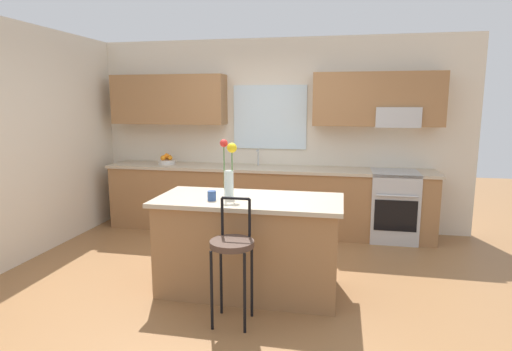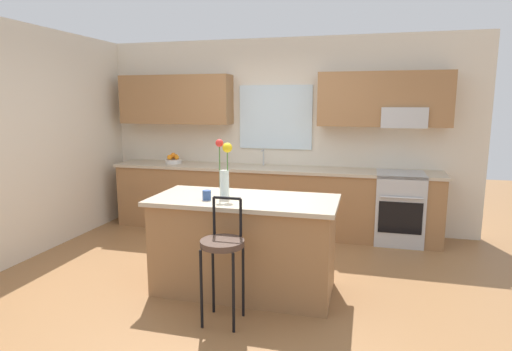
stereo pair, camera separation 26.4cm
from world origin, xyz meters
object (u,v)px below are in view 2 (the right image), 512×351
(oven_range, at_px, (399,208))
(mug_ceramic, at_px, (207,195))
(kitchen_island, at_px, (244,244))
(bar_stool_near, at_px, (223,249))
(flower_vase, at_px, (224,170))
(fruit_bowl_oranges, at_px, (173,160))

(oven_range, xyz_separation_m, mug_ceramic, (-1.85, -2.08, 0.51))
(kitchen_island, xyz_separation_m, bar_stool_near, (0.00, -0.63, 0.17))
(kitchen_island, distance_m, flower_vase, 0.74)
(kitchen_island, height_order, fruit_bowl_oranges, fruit_bowl_oranges)
(kitchen_island, bearing_deg, mug_ceramic, -152.61)
(mug_ceramic, distance_m, fruit_bowl_oranges, 2.50)
(oven_range, bearing_deg, kitchen_island, -128.77)
(oven_range, distance_m, kitchen_island, 2.46)
(mug_ceramic, bearing_deg, kitchen_island, 27.39)
(oven_range, height_order, kitchen_island, same)
(kitchen_island, xyz_separation_m, fruit_bowl_oranges, (-1.66, 1.94, 0.51))
(bar_stool_near, bearing_deg, kitchen_island, 90.00)
(oven_range, xyz_separation_m, fruit_bowl_oranges, (-3.19, 0.03, 0.52))
(fruit_bowl_oranges, bearing_deg, kitchen_island, -49.55)
(bar_stool_near, xyz_separation_m, flower_vase, (-0.19, 0.61, 0.54))
(oven_range, distance_m, bar_stool_near, 2.98)
(fruit_bowl_oranges, bearing_deg, mug_ceramic, -57.45)
(mug_ceramic, bearing_deg, bar_stool_near, -56.17)
(oven_range, relative_size, flower_vase, 1.66)
(mug_ceramic, bearing_deg, flower_vase, 48.16)
(flower_vase, relative_size, fruit_bowl_oranges, 2.31)
(kitchen_island, relative_size, mug_ceramic, 19.47)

